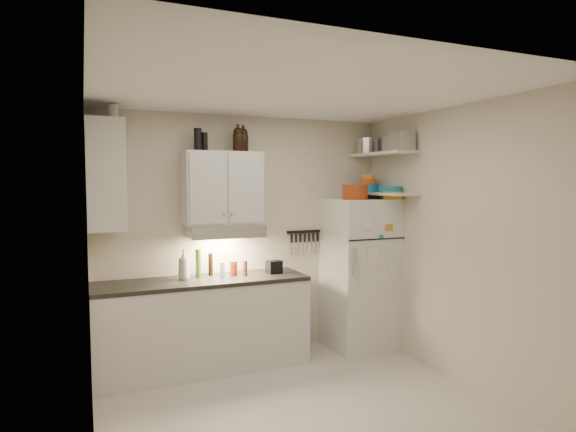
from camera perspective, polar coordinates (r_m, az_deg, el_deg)
name	(u,v)px	position (r m, az deg, el deg)	size (l,w,h in m)	color
floor	(303,412)	(4.30, 1.77, -22.16)	(3.20, 3.00, 0.02)	beige
ceiling	(304,90)	(3.93, 1.86, 14.65)	(3.20, 3.00, 0.02)	white
back_wall	(245,236)	(5.30, -5.09, -2.35)	(3.20, 0.02, 2.60)	beige
left_wall	(88,269)	(3.55, -22.63, -5.79)	(0.02, 3.00, 2.60)	beige
right_wall	(458,245)	(4.80, 19.55, -3.22)	(0.02, 3.00, 2.60)	beige
base_cabinet	(203,326)	(5.03, -10.02, -12.74)	(2.10, 0.60, 0.88)	silver
countertop	(203,281)	(4.92, -10.08, -7.61)	(2.10, 0.62, 0.04)	black
upper_cabinet	(222,188)	(5.01, -7.77, 3.28)	(0.80, 0.33, 0.75)	silver
side_cabinet	(105,175)	(4.70, -20.84, 4.54)	(0.33, 0.55, 1.00)	silver
range_hood	(225,231)	(4.97, -7.53, -1.74)	(0.76, 0.46, 0.12)	silver
fridge	(360,273)	(5.57, 8.50, -6.74)	(0.70, 0.68, 1.70)	silver
shelf_hi	(383,154)	(5.48, 11.19, 7.23)	(0.30, 0.95, 0.03)	silver
shelf_lo	(382,194)	(5.47, 11.13, 2.62)	(0.30, 0.95, 0.03)	silver
knife_strip	(304,232)	(5.53, 1.91, -1.86)	(0.42, 0.02, 0.03)	black
dutch_oven	(355,192)	(5.24, 7.95, 2.83)	(0.28, 0.28, 0.16)	maroon
book_stack	(391,195)	(5.43, 12.08, 2.41)	(0.20, 0.25, 0.09)	#C68418
spice_jar	(364,194)	(5.49, 9.02, 2.53)	(0.06, 0.06, 0.10)	silver
stock_pot	(367,146)	(5.76, 9.40, 8.16)	(0.26, 0.26, 0.19)	silver
tin_a	(393,144)	(5.47, 12.36, 8.28)	(0.17, 0.16, 0.17)	#AAAAAD
tin_b	(402,141)	(5.23, 13.35, 8.61)	(0.20, 0.20, 0.20)	#AAAAAD
bowl_teal	(369,188)	(5.67, 9.53, 3.31)	(0.24, 0.24, 0.09)	teal
bowl_orange	(368,181)	(5.64, 9.48, 4.08)	(0.19, 0.19, 0.06)	#D74C14
bowl_yellow	(368,177)	(5.64, 9.49, 4.60)	(0.15, 0.15, 0.05)	orange
plates	(391,189)	(5.45, 12.06, 3.11)	(0.27, 0.27, 0.07)	teal
growler_a	(238,139)	(5.02, -5.95, 9.06)	(0.11, 0.11, 0.26)	black
growler_b	(243,140)	(5.09, -5.33, 8.98)	(0.11, 0.11, 0.26)	black
thermos_a	(204,142)	(5.01, -9.87, 8.64)	(0.07, 0.07, 0.19)	black
thermos_b	(198,140)	(4.94, -10.65, 8.90)	(0.08, 0.08, 0.22)	black
side_jar	(113,112)	(4.74, -20.07, 11.46)	(0.10, 0.10, 0.14)	silver
soap_bottle	(184,263)	(4.90, -12.25, -5.47)	(0.13, 0.13, 0.33)	silver
pepper_mill	(245,268)	(5.02, -5.12, -6.17)	(0.05, 0.05, 0.16)	brown
oil_bottle	(198,263)	(4.99, -10.59, -5.53)	(0.06, 0.06, 0.29)	#38691A
vinegar_bottle	(211,264)	(5.07, -9.16, -5.68)	(0.05, 0.05, 0.23)	black
clear_bottle	(222,270)	(4.97, -7.77, -6.32)	(0.05, 0.05, 0.15)	silver
red_jar	(234,268)	(5.03, -6.46, -6.19)	(0.08, 0.08, 0.15)	maroon
caddy	(274,267)	(5.14, -1.67, -6.06)	(0.16, 0.11, 0.13)	black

